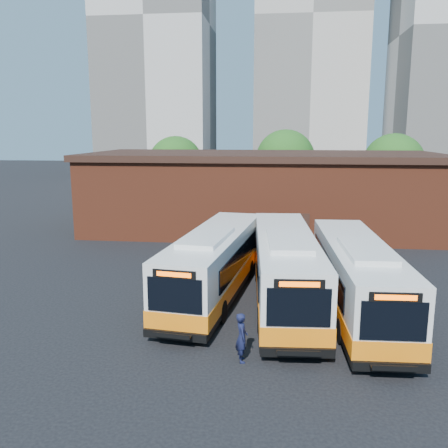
# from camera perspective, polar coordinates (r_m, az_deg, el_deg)

# --- Properties ---
(ground) EXTENTS (220.00, 220.00, 0.00)m
(ground) POSITION_cam_1_polar(r_m,az_deg,el_deg) (21.23, 2.43, -11.40)
(ground) COLOR black
(bus_midwest) EXTENTS (4.02, 12.68, 3.41)m
(bus_midwest) POSITION_cam_1_polar(r_m,az_deg,el_deg) (23.73, -1.10, -4.99)
(bus_midwest) COLOR silver
(bus_midwest) RESTS_ON ground
(bus_mideast) EXTENTS (3.47, 13.05, 3.52)m
(bus_mideast) POSITION_cam_1_polar(r_m,az_deg,el_deg) (22.86, 7.36, -5.58)
(bus_mideast) COLOR silver
(bus_mideast) RESTS_ON ground
(bus_east) EXTENTS (3.07, 12.54, 3.39)m
(bus_east) POSITION_cam_1_polar(r_m,az_deg,el_deg) (22.31, 15.67, -6.49)
(bus_east) COLOR silver
(bus_east) RESTS_ON ground
(transit_worker) EXTENTS (0.57, 0.74, 1.81)m
(transit_worker) POSITION_cam_1_polar(r_m,az_deg,el_deg) (17.35, 2.15, -13.47)
(transit_worker) COLOR #111533
(transit_worker) RESTS_ON ground
(depot_building) EXTENTS (28.60, 12.60, 6.40)m
(depot_building) POSITION_cam_1_polar(r_m,az_deg,el_deg) (39.89, 4.63, 4.04)
(depot_building) COLOR maroon
(depot_building) RESTS_ON ground
(tree_west) EXTENTS (6.00, 6.00, 7.65)m
(tree_west) POSITION_cam_1_polar(r_m,az_deg,el_deg) (52.93, -5.82, 7.25)
(tree_west) COLOR #382314
(tree_west) RESTS_ON ground
(tree_mid) EXTENTS (6.56, 6.56, 8.36)m
(tree_mid) POSITION_cam_1_polar(r_m,az_deg,el_deg) (53.66, 7.38, 7.73)
(tree_mid) COLOR #382314
(tree_mid) RESTS_ON ground
(tree_east) EXTENTS (6.24, 6.24, 7.96)m
(tree_east) POSITION_cam_1_polar(r_m,az_deg,el_deg) (51.98, 19.71, 6.80)
(tree_east) COLOR #382314
(tree_east) RESTS_ON ground
(tower_left) EXTENTS (20.00, 18.00, 56.20)m
(tower_left) POSITION_cam_1_polar(r_m,az_deg,el_deg) (96.55, -8.12, 22.75)
(tower_left) COLOR beige
(tower_left) RESTS_ON ground
(tower_center) EXTENTS (22.00, 20.00, 61.20)m
(tower_center) POSITION_cam_1_polar(r_m,az_deg,el_deg) (108.03, 10.33, 22.77)
(tower_center) COLOR #B6B0A6
(tower_center) RESTS_ON ground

